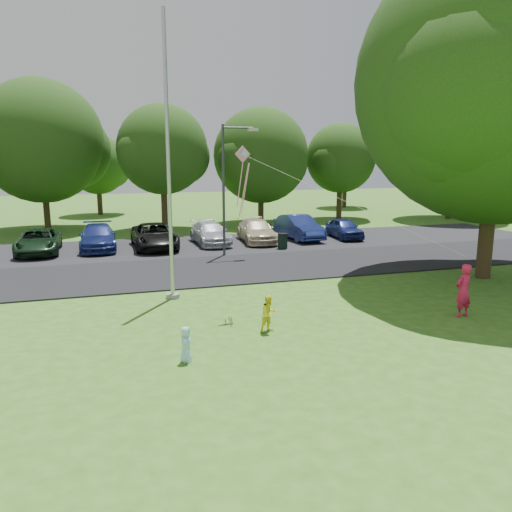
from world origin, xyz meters
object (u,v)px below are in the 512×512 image
object	(u,v)px
street_lamp	(229,178)
big_tree	(500,89)
child_blue	(186,344)
flagpole	(169,184)
woman	(463,291)
kite	(251,171)
trash_can	(283,241)
child_yellow	(269,313)

from	to	relation	value
street_lamp	big_tree	world-z (taller)	big_tree
big_tree	child_blue	bearing A→B (deg)	-159.51
flagpole	woman	distance (m)	10.54
woman	kite	xyz separation A→B (m)	(-6.35, 2.73, 3.78)
flagpole	trash_can	size ratio (longest dim) A/B	10.98
trash_can	kite	bearing A→B (deg)	-115.59
child_blue	child_yellow	bearing A→B (deg)	-45.40
big_tree	street_lamp	bearing A→B (deg)	139.03
woman	child_blue	distance (m)	9.23
trash_can	child_blue	xyz separation A→B (m)	(-7.73, -13.95, 0.01)
trash_can	big_tree	size ratio (longest dim) A/B	0.07
street_lamp	flagpole	bearing A→B (deg)	-116.82
street_lamp	child_yellow	size ratio (longest dim) A/B	5.98
big_tree	kite	xyz separation A→B (m)	(-10.81, -1.40, -3.11)
child_blue	woman	bearing A→B (deg)	-68.06
kite	street_lamp	bearing A→B (deg)	69.02
child_blue	kite	xyz separation A→B (m)	(2.82, 3.69, 4.19)
woman	child_blue	size ratio (longest dim) A/B	1.90
flagpole	woman	world-z (taller)	flagpole
flagpole	street_lamp	xyz separation A→B (m)	(3.94, 7.13, -0.13)
child_blue	big_tree	bearing A→B (deg)	-53.59
child_yellow	child_blue	xyz separation A→B (m)	(-2.72, -1.49, -0.10)
woman	child_yellow	bearing A→B (deg)	-17.03
kite	big_tree	bearing A→B (deg)	-3.90
street_lamp	kite	size ratio (longest dim) A/B	0.98
trash_can	big_tree	xyz separation A→B (m)	(5.90, -8.86, 7.31)
street_lamp	big_tree	xyz separation A→B (m)	(9.20, -7.99, 3.73)
child_blue	street_lamp	bearing A→B (deg)	-2.76
street_lamp	kite	xyz separation A→B (m)	(-1.61, -9.39, 0.62)
child_yellow	trash_can	bearing A→B (deg)	50.74
street_lamp	woman	size ratio (longest dim) A/B	3.81
big_tree	kite	world-z (taller)	big_tree
big_tree	trash_can	bearing A→B (deg)	123.65
street_lamp	trash_can	world-z (taller)	street_lamp
big_tree	flagpole	bearing A→B (deg)	176.28
street_lamp	child_blue	distance (m)	14.26
child_yellow	child_blue	distance (m)	3.11
street_lamp	kite	world-z (taller)	street_lamp
big_tree	woman	distance (m)	9.18
flagpole	child_yellow	xyz separation A→B (m)	(2.24, -4.46, -3.60)
woman	kite	distance (m)	7.88
flagpole	trash_can	bearing A→B (deg)	47.82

